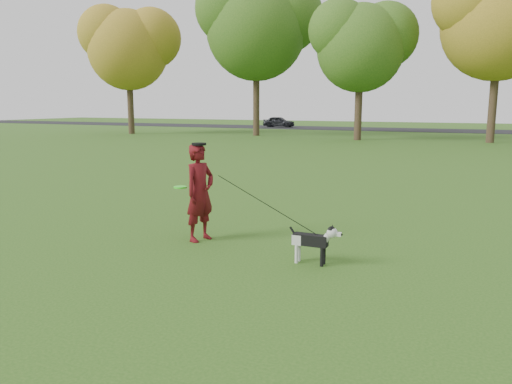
% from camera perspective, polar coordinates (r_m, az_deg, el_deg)
% --- Properties ---
extents(ground, '(120.00, 120.00, 0.00)m').
position_cam_1_polar(ground, '(8.57, 0.25, -6.08)').
color(ground, '#285116').
rests_on(ground, ground).
extents(road, '(120.00, 7.00, 0.02)m').
position_cam_1_polar(road, '(47.72, 20.07, 6.63)').
color(road, black).
rests_on(road, ground).
extents(man, '(0.55, 0.71, 1.71)m').
position_cam_1_polar(man, '(8.75, -6.43, -0.05)').
color(man, '#500B15').
rests_on(man, ground).
extents(dog, '(0.83, 0.17, 0.63)m').
position_cam_1_polar(dog, '(7.53, 6.70, -5.40)').
color(dog, black).
rests_on(dog, ground).
extents(car_left, '(3.24, 1.43, 1.08)m').
position_cam_1_polar(car_left, '(51.07, 2.64, 8.03)').
color(car_left, black).
rests_on(car_left, road).
extents(man_held_items, '(2.79, 0.61, 1.30)m').
position_cam_1_polar(man_held_items, '(7.92, 1.20, -1.42)').
color(man_held_items, '#32FF20').
rests_on(man_held_items, ground).
extents(tree_row, '(51.74, 8.86, 12.01)m').
position_cam_1_polar(tree_row, '(34.31, 16.58, 18.10)').
color(tree_row, '#38281C').
rests_on(tree_row, ground).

